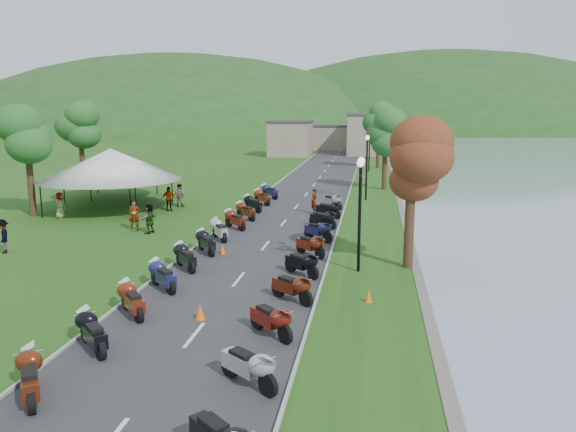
{
  "coord_description": "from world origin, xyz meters",
  "views": [
    {
      "loc": [
        5.55,
        -6.32,
        7.21
      ],
      "look_at": [
        0.93,
        23.79,
        1.3
      ],
      "focal_mm": 35.0,
      "sensor_mm": 36.0,
      "label": 1
    }
  ],
  "objects_px": {
    "pedestrian_a": "(135,230)",
    "pedestrian_c": "(4,253)",
    "pedestrian_b": "(180,206)",
    "vendor_tent_main": "(110,182)"
  },
  "relations": [
    {
      "from": "vendor_tent_main",
      "to": "pedestrian_a",
      "type": "height_order",
      "value": "vendor_tent_main"
    },
    {
      "from": "pedestrian_b",
      "to": "pedestrian_c",
      "type": "height_order",
      "value": "pedestrian_c"
    },
    {
      "from": "pedestrian_b",
      "to": "pedestrian_c",
      "type": "xyz_separation_m",
      "value": [
        -4.15,
        -14.34,
        0.0
      ]
    },
    {
      "from": "vendor_tent_main",
      "to": "pedestrian_a",
      "type": "relative_size",
      "value": 3.64
    },
    {
      "from": "pedestrian_a",
      "to": "pedestrian_b",
      "type": "bearing_deg",
      "value": 64.82
    },
    {
      "from": "pedestrian_a",
      "to": "pedestrian_b",
      "type": "height_order",
      "value": "pedestrian_a"
    },
    {
      "from": "vendor_tent_main",
      "to": "pedestrian_c",
      "type": "relative_size",
      "value": 3.84
    },
    {
      "from": "vendor_tent_main",
      "to": "pedestrian_b",
      "type": "distance_m",
      "value": 5.21
    },
    {
      "from": "pedestrian_a",
      "to": "pedestrian_c",
      "type": "bearing_deg",
      "value": -150.81
    },
    {
      "from": "pedestrian_b",
      "to": "vendor_tent_main",
      "type": "bearing_deg",
      "value": 35.6
    }
  ]
}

